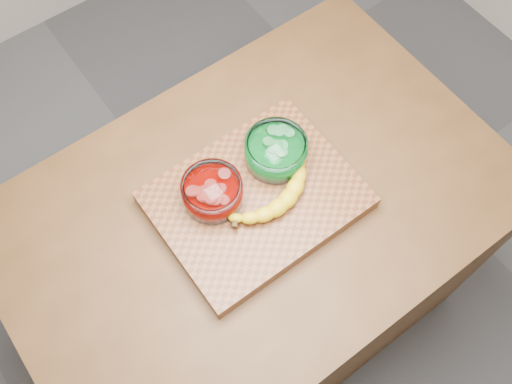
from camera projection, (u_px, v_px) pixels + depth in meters
ground at (256, 307)px, 2.14m from camera, size 3.50×3.50×0.00m
counter at (256, 267)px, 1.73m from camera, size 1.20×0.80×0.90m
cutting_board at (256, 200)px, 1.31m from camera, size 0.45×0.35×0.04m
bowl_red at (212, 192)px, 1.27m from camera, size 0.14×0.14×0.06m
bowl_green at (276, 151)px, 1.31m from camera, size 0.14×0.14×0.07m
banana at (271, 189)px, 1.28m from camera, size 0.27×0.15×0.04m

